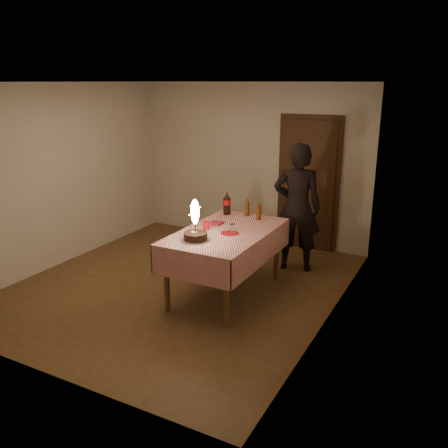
% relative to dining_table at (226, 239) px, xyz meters
% --- Properties ---
extents(ground, '(4.00, 4.50, 0.01)m').
position_rel_dining_table_xyz_m(ground, '(-0.67, -0.05, -0.74)').
color(ground, brown).
rests_on(ground, ground).
extents(room_shell, '(4.04, 4.54, 2.62)m').
position_rel_dining_table_xyz_m(room_shell, '(-0.64, 0.03, 0.92)').
color(room_shell, beige).
rests_on(room_shell, ground).
extents(dining_table, '(1.02, 1.72, 0.85)m').
position_rel_dining_table_xyz_m(dining_table, '(0.00, 0.00, 0.00)').
color(dining_table, brown).
rests_on(dining_table, ground).
extents(birthday_cake, '(0.35, 0.35, 0.48)m').
position_rel_dining_table_xyz_m(birthday_cake, '(-0.15, -0.48, 0.23)').
color(birthday_cake, white).
rests_on(birthday_cake, dining_table).
extents(red_plate, '(0.22, 0.22, 0.01)m').
position_rel_dining_table_xyz_m(red_plate, '(0.10, -0.08, 0.12)').
color(red_plate, '#A50B15').
rests_on(red_plate, dining_table).
extents(red_cup, '(0.08, 0.08, 0.10)m').
position_rel_dining_table_xyz_m(red_cup, '(-0.24, -0.07, 0.16)').
color(red_cup, '#AE0C16').
rests_on(red_cup, dining_table).
extents(clear_cup, '(0.07, 0.07, 0.09)m').
position_rel_dining_table_xyz_m(clear_cup, '(0.08, 0.02, 0.16)').
color(clear_cup, silver).
rests_on(clear_cup, dining_table).
extents(napkin_stack, '(0.15, 0.15, 0.02)m').
position_rel_dining_table_xyz_m(napkin_stack, '(-0.24, 0.21, 0.12)').
color(napkin_stack, '#A6132D').
rests_on(napkin_stack, dining_table).
extents(cola_bottle, '(0.10, 0.10, 0.32)m').
position_rel_dining_table_xyz_m(cola_bottle, '(-0.33, 0.66, 0.27)').
color(cola_bottle, black).
rests_on(cola_bottle, dining_table).
extents(amber_bottle_left, '(0.06, 0.06, 0.25)m').
position_rel_dining_table_xyz_m(amber_bottle_left, '(-0.06, 0.74, 0.23)').
color(amber_bottle_left, '#5C2E0F').
rests_on(amber_bottle_left, dining_table).
extents(amber_bottle_right, '(0.06, 0.06, 0.25)m').
position_rel_dining_table_xyz_m(amber_bottle_right, '(0.16, 0.63, 0.23)').
color(amber_bottle_right, '#5C2E0F').
rests_on(amber_bottle_right, dining_table).
extents(photographer, '(0.76, 0.60, 1.83)m').
position_rel_dining_table_xyz_m(photographer, '(0.48, 1.23, 0.18)').
color(photographer, black).
rests_on(photographer, ground).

